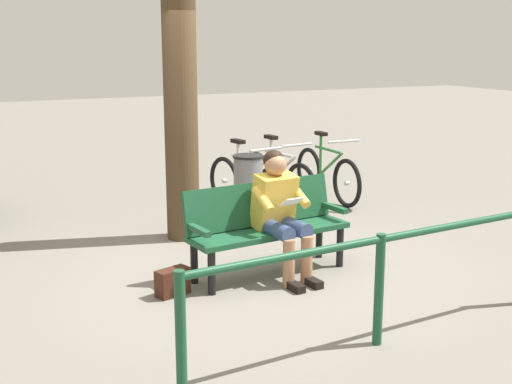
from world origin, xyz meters
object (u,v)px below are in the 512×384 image
bench (265,221)px  bicycle_silver (246,185)px  bicycle_purple (327,174)px  bicycle_orange (278,179)px  tree_trunk (180,98)px  person_reading (280,208)px  litter_bin (248,191)px  handbag (173,282)px

bench → bicycle_silver: size_ratio=0.99×
bicycle_purple → bicycle_orange: 0.77m
tree_trunk → person_reading: bearing=103.6°
person_reading → tree_trunk: 1.89m
person_reading → bicycle_orange: bearing=-123.5°
bicycle_purple → litter_bin: bearing=-62.5°
handbag → litter_bin: bearing=-132.0°
tree_trunk → bicycle_purple: tree_trunk is taller
litter_bin → bicycle_orange: bicycle_orange is taller
tree_trunk → bicycle_orange: bearing=-152.3°
litter_bin → bicycle_purple: bearing=-152.9°
bench → bicycle_purple: bicycle_purple is taller
litter_bin → bicycle_orange: 1.16m
bench → bicycle_orange: bicycle_orange is taller
bicycle_purple → bicycle_orange: size_ratio=1.00×
bicycle_orange → bicycle_silver: size_ratio=1.01×
bicycle_purple → bicycle_silver: size_ratio=1.01×
person_reading → bicycle_purple: person_reading is taller
bench → bicycle_orange: (-1.36, -2.33, -0.15)m
bench → handbag: bench is taller
handbag → bicycle_silver: 3.00m
bench → person_reading: 0.24m
person_reading → bicycle_orange: person_reading is taller
bicycle_silver → bicycle_purple: bearing=85.6°
bicycle_orange → bicycle_silver: 0.56m
bench → tree_trunk: tree_trunk is taller
person_reading → handbag: size_ratio=4.00×
person_reading → handbag: 1.21m
bench → person_reading: bearing=110.0°
litter_bin → bicycle_silver: 0.72m
bicycle_purple → bicycle_silver: same height
person_reading → bicycle_purple: (-2.06, -2.50, -0.31)m
person_reading → bicycle_purple: 3.25m
handbag → litter_bin: size_ratio=0.34×
bench → handbag: (1.01, 0.19, -0.39)m
litter_bin → bench: bearing=70.6°
person_reading → tree_trunk: (0.39, -1.61, 0.91)m
bicycle_orange → bicycle_silver: (0.54, 0.15, 0.00)m
bench → bicycle_purple: size_ratio=0.98×
person_reading → bicycle_orange: (-1.29, -2.49, -0.31)m
person_reading → bicycle_silver: size_ratio=0.72×
litter_bin → bicycle_purple: size_ratio=0.52×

